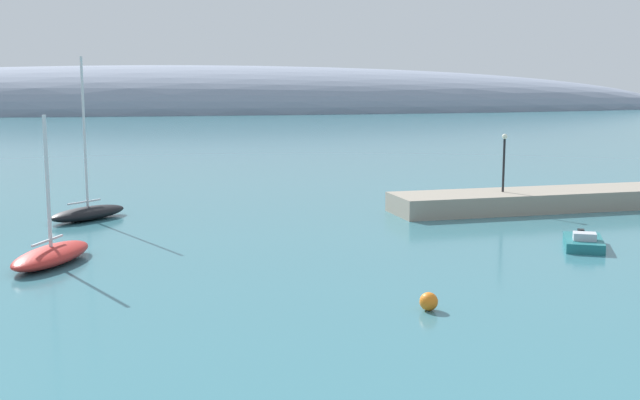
# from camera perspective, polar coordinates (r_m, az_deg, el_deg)

# --- Properties ---
(breakwater_rocks) EXTENTS (24.36, 5.47, 1.32)m
(breakwater_rocks) POSITION_cam_1_polar(r_m,az_deg,el_deg) (56.59, 17.24, 0.07)
(breakwater_rocks) COLOR gray
(breakwater_rocks) RESTS_ON ground
(distant_ridge) EXTENTS (325.39, 61.37, 27.73)m
(distant_ridge) POSITION_cam_1_polar(r_m,az_deg,el_deg) (238.98, -9.20, 6.49)
(distant_ridge) COLOR gray
(distant_ridge) RESTS_ON ground
(sailboat_black_mid_mooring) EXTENTS (5.51, 5.29, 10.37)m
(sailboat_black_mid_mooring) POSITION_cam_1_polar(r_m,az_deg,el_deg) (51.76, -16.79, -0.80)
(sailboat_black_mid_mooring) COLOR black
(sailboat_black_mid_mooring) RESTS_ON water
(sailboat_red_outer_mooring) EXTENTS (4.49, 6.32, 7.24)m
(sailboat_red_outer_mooring) POSITION_cam_1_polar(r_m,az_deg,el_deg) (39.75, -19.26, -3.79)
(sailboat_red_outer_mooring) COLOR red
(sailboat_red_outer_mooring) RESTS_ON water
(motorboat_teal_alongside_breakwater) EXTENTS (3.37, 4.15, 0.93)m
(motorboat_teal_alongside_breakwater) POSITION_cam_1_polar(r_m,az_deg,el_deg) (43.55, 18.91, -2.97)
(motorboat_teal_alongside_breakwater) COLOR #1E6B70
(motorboat_teal_alongside_breakwater) RESTS_ON water
(mooring_buoy_orange) EXTENTS (0.72, 0.72, 0.72)m
(mooring_buoy_orange) POSITION_cam_1_polar(r_m,az_deg,el_deg) (30.39, 8.05, -7.44)
(mooring_buoy_orange) COLOR orange
(mooring_buoy_orange) RESTS_ON water
(harbor_lamp_post) EXTENTS (0.36, 0.36, 3.98)m
(harbor_lamp_post) POSITION_cam_1_polar(r_m,az_deg,el_deg) (54.09, 13.46, 3.19)
(harbor_lamp_post) COLOR black
(harbor_lamp_post) RESTS_ON breakwater_rocks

